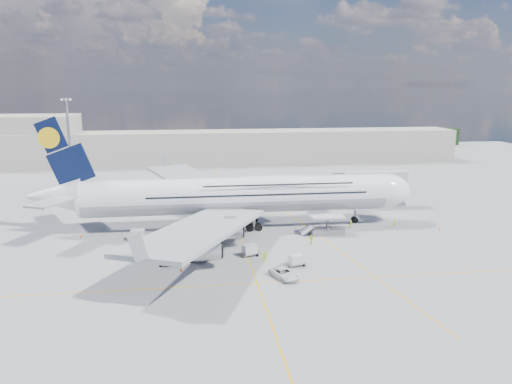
{
  "coord_description": "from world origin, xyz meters",
  "views": [
    {
      "loc": [
        -9.38,
        -88.47,
        28.71
      ],
      "look_at": [
        3.58,
        8.0,
        7.71
      ],
      "focal_mm": 35.0,
      "sensor_mm": 36.0,
      "label": 1
    }
  ],
  "objects": [
    {
      "name": "light_mast",
      "position": [
        -40.0,
        45.0,
        13.21
      ],
      "size": [
        3.0,
        0.7,
        25.5
      ],
      "color": "gray",
      "rests_on": "ground"
    },
    {
      "name": "cone_tail",
      "position": [
        -30.5,
        6.83,
        0.27
      ],
      "size": [
        0.43,
        0.43,
        0.55
      ],
      "color": "#E5500C",
      "rests_on": "ground"
    },
    {
      "name": "crew_van",
      "position": [
        22.95,
        6.43,
        0.75
      ],
      "size": [
        0.68,
        0.84,
        1.5
      ],
      "primitive_type": "imported",
      "rotation": [
        0.0,
        0.0,
        1.88
      ],
      "color": "#B5FE1A",
      "rests_on": "ground"
    },
    {
      "name": "terminal",
      "position": [
        0.0,
        95.0,
        6.0
      ],
      "size": [
        180.0,
        16.0,
        12.0
      ],
      "primitive_type": "cube",
      "color": "#B2AD9E",
      "rests_on": "ground"
    },
    {
      "name": "cone_wing_right_inner",
      "position": [
        -12.53,
        -10.79,
        0.24
      ],
      "size": [
        0.39,
        0.39,
        0.49
      ],
      "color": "#E5500C",
      "rests_on": "ground"
    },
    {
      "name": "cone_wing_left_inner",
      "position": [
        -7.19,
        23.04,
        0.25
      ],
      "size": [
        0.41,
        0.41,
        0.52
      ],
      "color": "#E5500C",
      "rests_on": "ground"
    },
    {
      "name": "dolly_back",
      "position": [
        -19.48,
        3.73,
        1.12
      ],
      "size": [
        3.38,
        1.92,
        2.09
      ],
      "rotation": [
        0.0,
        0.0,
        -0.05
      ],
      "color": "gray",
      "rests_on": "ground"
    },
    {
      "name": "catering_truck_outer",
      "position": [
        -10.33,
        45.63,
        1.81
      ],
      "size": [
        6.97,
        4.15,
        3.89
      ],
      "rotation": [
        0.0,
        0.0,
        -0.31
      ],
      "color": "gray",
      "rests_on": "ground"
    },
    {
      "name": "crew_tug",
      "position": [
        2.46,
        -11.39,
        0.97
      ],
      "size": [
        1.31,
        0.82,
        1.95
      ],
      "primitive_type": "imported",
      "rotation": [
        0.0,
        0.0,
        0.08
      ],
      "color": "#97EC18",
      "rests_on": "ground"
    },
    {
      "name": "baggage_tug",
      "position": [
        -13.4,
        -4.62,
        0.84
      ],
      "size": [
        3.19,
        1.76,
        1.9
      ],
      "rotation": [
        0.0,
        0.0,
        0.12
      ],
      "color": "silver",
      "rests_on": "ground"
    },
    {
      "name": "hangar",
      "position": [
        -70.0,
        100.0,
        9.0
      ],
      "size": [
        40.0,
        22.0,
        18.0
      ],
      "primitive_type": "cube",
      "color": "#B2AD9E",
      "rests_on": "ground"
    },
    {
      "name": "dolly_nose_near",
      "position": [
        0.34,
        -7.84,
        1.06
      ],
      "size": [
        3.51,
        2.67,
        1.98
      ],
      "rotation": [
        0.0,
        0.0,
        0.36
      ],
      "color": "gray",
      "rests_on": "ground"
    },
    {
      "name": "jet_bridge",
      "position": [
        29.81,
        20.94,
        6.85
      ],
      "size": [
        18.8,
        12.1,
        8.5
      ],
      "color": "#B7B7BC",
      "rests_on": "ground"
    },
    {
      "name": "dolly_row_b",
      "position": [
        -8.51,
        -9.65,
        0.31
      ],
      "size": [
        3.02,
        2.15,
        0.4
      ],
      "rotation": [
        0.0,
        0.0,
        -0.28
      ],
      "color": "gray",
      "rests_on": "ground"
    },
    {
      "name": "dolly_row_a",
      "position": [
        -13.32,
        -10.54,
        0.35
      ],
      "size": [
        3.11,
        1.74,
        0.45
      ],
      "rotation": [
        0.0,
        0.0,
        -0.04
      ],
      "color": "gray",
      "rests_on": "ground"
    },
    {
      "name": "cone_wing_left_outer",
      "position": [
        -16.44,
        31.1,
        0.28
      ],
      "size": [
        0.46,
        0.46,
        0.58
      ],
      "color": "#E5500C",
      "rests_on": "ground"
    },
    {
      "name": "ground",
      "position": [
        0.0,
        0.0,
        0.0
      ],
      "size": [
        300.0,
        300.0,
        0.0
      ],
      "primitive_type": "plane",
      "color": "gray",
      "rests_on": "ground"
    },
    {
      "name": "cone_nose",
      "position": [
        40.14,
        2.31,
        0.23
      ],
      "size": [
        0.38,
        0.38,
        0.48
      ],
      "color": "#E5500C",
      "rests_on": "ground"
    },
    {
      "name": "service_van",
      "position": [
        4.22,
        -18.66,
        0.77
      ],
      "size": [
        4.48,
        6.07,
        1.53
      ],
      "primitive_type": "imported",
      "rotation": [
        0.0,
        0.0,
        0.4
      ],
      "color": "white",
      "rests_on": "ground"
    },
    {
      "name": "dolly_nose_far",
      "position": [
        7.18,
        -13.68,
        1.0
      ],
      "size": [
        3.27,
        2.4,
        1.85
      ],
      "rotation": [
        0.0,
        0.0,
        0.32
      ],
      "color": "gray",
      "rests_on": "ground"
    },
    {
      "name": "crew_loader",
      "position": [
        12.16,
        -3.78,
        1.01
      ],
      "size": [
        1.22,
        1.13,
        2.02
      ],
      "primitive_type": "imported",
      "rotation": [
        0.0,
        0.0,
        -0.47
      ],
      "color": "#DEFF1A",
      "rests_on": "ground"
    },
    {
      "name": "cargo_loader",
      "position": [
        16.82,
        2.89,
        1.25
      ],
      "size": [
        8.53,
        3.2,
        3.67
      ],
      "color": "silver",
      "rests_on": "ground"
    },
    {
      "name": "crew_nose",
      "position": [
        32.14,
        5.78,
        1.0
      ],
      "size": [
        0.87,
        0.82,
        2.0
      ],
      "primitive_type": "imported",
      "rotation": [
        0.0,
        0.0,
        0.64
      ],
      "color": "#9EF71A",
      "rests_on": "ground"
    },
    {
      "name": "taxi_line_main",
      "position": [
        0.0,
        0.0,
        0.01
      ],
      "size": [
        0.25,
        220.0,
        0.01
      ],
      "primitive_type": "cube",
      "color": "#E5A80C",
      "rests_on": "ground"
    },
    {
      "name": "cone_wing_right_outer",
      "position": [
        -11.23,
        -13.57,
        0.28
      ],
      "size": [
        0.45,
        0.45,
        0.58
      ],
      "color": "#E5500C",
      "rests_on": "ground"
    },
    {
      "name": "crew_wing",
      "position": [
        -12.72,
        -6.61,
        1.01
      ],
      "size": [
        1.0,
        1.27,
        2.01
      ],
      "primitive_type": "imported",
      "rotation": [
        0.0,
        0.0,
        1.07
      ],
      "color": "#A5EE19",
      "rests_on": "ground"
    },
    {
      "name": "taxi_line_cross",
      "position": [
        0.0,
        -20.0,
        0.01
      ],
      "size": [
        120.0,
        0.25,
        0.01
      ],
      "primitive_type": "cube",
      "color": "#E5A80C",
      "rests_on": "ground"
    },
    {
      "name": "airliner",
      "position": [
        0.26,
        10.0,
        6.87
      ],
      "size": [
        77.26,
        79.15,
        23.71
      ],
      "color": "white",
      "rests_on": "ground"
    },
    {
      "name": "catering_truck_inner",
      "position": [
        -6.6,
        24.18,
        1.62
      ],
      "size": [
        6.17,
        3.67,
        3.44
      ],
      "rotation": [
        0.0,
        0.0,
        0.31
      ],
      "color": "gray",
      "rests_on": "ground"
    },
    {
      "name": "taxi_line_diag",
      "position": [
        14.0,
        10.0,
        0.01
      ],
      "size": [
        14.16,
        99.06,
        0.01
      ],
      "primitive_type": "cube",
      "rotation": [
        0.0,
        0.0,
        0.14
      ],
      "color": "#E5A80C",
      "rests_on": "ground"
    },
    {
      "name": "dolly_row_c",
      "position": [
        -7.93,
        -3.38,
        0.35
      ],
      "size": [
        3.45,
        2.51,
        0.45
      ],
      "rotation": [
        0.0,
        0.0,
        -0.31
      ],
      "color": "gray",
      "rests_on": "ground"
    },
    {
      "name": "tree_line",
      "position": [
        40.0,
        140.0,
        4.0
      ],
      "size": [
        160.0,
        6.0,
        8.0
      ],
      "primitive_type": "cube",
      "color": "#193814",
      "rests_on": "ground"
    }
  ]
}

